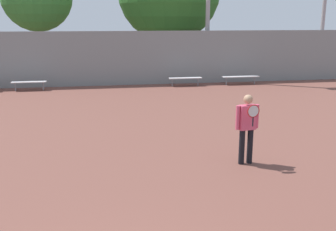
{
  "coord_description": "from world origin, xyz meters",
  "views": [
    {
      "loc": [
        0.0,
        -3.5,
        3.45
      ],
      "look_at": [
        1.72,
        6.38,
        1.0
      ],
      "focal_mm": 42.0,
      "sensor_mm": 36.0,
      "label": 1
    }
  ],
  "objects_px": {
    "tennis_player": "(247,125)",
    "bench_by_gate": "(185,78)",
    "bench_adjacent_court": "(29,82)",
    "bench_courtside_near": "(241,77)"
  },
  "relations": [
    {
      "from": "tennis_player",
      "to": "bench_by_gate",
      "type": "relative_size",
      "value": 0.99
    },
    {
      "from": "bench_adjacent_court",
      "to": "bench_by_gate",
      "type": "distance_m",
      "value": 7.95
    },
    {
      "from": "bench_by_gate",
      "to": "bench_courtside_near",
      "type": "bearing_deg",
      "value": -0.0
    },
    {
      "from": "bench_courtside_near",
      "to": "bench_by_gate",
      "type": "height_order",
      "value": "same"
    },
    {
      "from": "bench_courtside_near",
      "to": "bench_adjacent_court",
      "type": "relative_size",
      "value": 1.21
    },
    {
      "from": "bench_courtside_near",
      "to": "bench_adjacent_court",
      "type": "bearing_deg",
      "value": 180.0
    },
    {
      "from": "bench_adjacent_court",
      "to": "bench_by_gate",
      "type": "xyz_separation_m",
      "value": [
        7.95,
        0.0,
        0.0
      ]
    },
    {
      "from": "bench_by_gate",
      "to": "bench_adjacent_court",
      "type": "bearing_deg",
      "value": 180.0
    },
    {
      "from": "bench_courtside_near",
      "to": "bench_adjacent_court",
      "type": "distance_m",
      "value": 11.03
    },
    {
      "from": "tennis_player",
      "to": "bench_courtside_near",
      "type": "height_order",
      "value": "tennis_player"
    }
  ]
}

